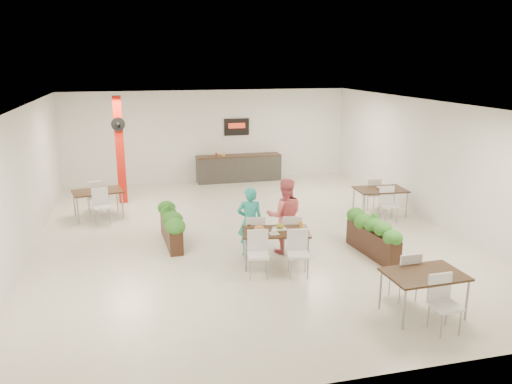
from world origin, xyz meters
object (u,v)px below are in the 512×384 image
diner_man (250,222)px  service_counter (239,167)px  side_table_a (98,195)px  red_column (120,149)px  main_table (275,236)px  diner_woman (285,216)px  side_table_b (380,193)px  planter_right (373,234)px  side_table_c (424,280)px  planter_left (171,223)px

diner_man → service_counter: bearing=-89.1°
side_table_a → red_column: bearing=52.5°
main_table → diner_woman: bearing=57.8°
side_table_a → side_table_b: size_ratio=1.02×
planter_right → side_table_c: bearing=-98.5°
side_table_a → side_table_b: (7.62, -1.68, 0.00)m
diner_woman → side_table_b: (3.40, 2.03, -0.21)m
diner_man → planter_left: size_ratio=0.83×
side_table_a → side_table_b: bearing=-24.7°
service_counter → side_table_c: (1.01, -10.25, 0.14)m
service_counter → side_table_c: service_counter is taller
side_table_a → side_table_c: size_ratio=1.02×
side_table_c → diner_man: bearing=122.1°
diner_man → diner_woman: bearing=-169.1°
main_table → side_table_b: bearing=35.2°
diner_woman → side_table_c: (1.43, -3.31, -0.22)m
main_table → planter_left: (-2.03, 1.82, -0.13)m
side_table_c → side_table_a: bearing=126.9°
red_column → service_counter: size_ratio=1.07×
main_table → side_table_a: 5.79m
side_table_a → side_table_c: 9.01m
main_table → red_column: bearing=118.9°
diner_man → side_table_c: (2.23, -3.31, -0.14)m
diner_woman → planter_right: 1.98m
service_counter → side_table_b: bearing=-58.8°
red_column → planter_left: size_ratio=1.71×
planter_right → side_table_b: planter_right is taller
planter_right → side_table_a: 7.46m
planter_right → side_table_b: (1.57, 2.70, 0.15)m
side_table_b → red_column: bearing=160.2°
diner_woman → red_column: bearing=-44.0°
side_table_a → side_table_c: (5.65, -7.02, -0.00)m
service_counter → planter_left: bearing=-116.3°
main_table → side_table_b: (3.81, 2.68, 0.01)m
planter_right → side_table_b: 3.13m
main_table → side_table_a: size_ratio=1.09×
side_table_a → diner_woman: bearing=-53.6°
service_counter → planter_left: size_ratio=1.60×
side_table_b → planter_right: bearing=-116.4°
main_table → side_table_c: same height
planter_left → side_table_a: 3.11m
red_column → side_table_a: red_column is taller
planter_left → side_table_b: 5.90m
red_column → service_counter: bearing=25.0°
service_counter → planter_left: (-2.86, -5.78, 0.01)m
planter_left → side_table_c: 5.92m
diner_woman → side_table_c: 3.61m
side_table_b → planter_left: bearing=-167.7°
red_column → main_table: size_ratio=1.76×
main_table → diner_man: size_ratio=1.17×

